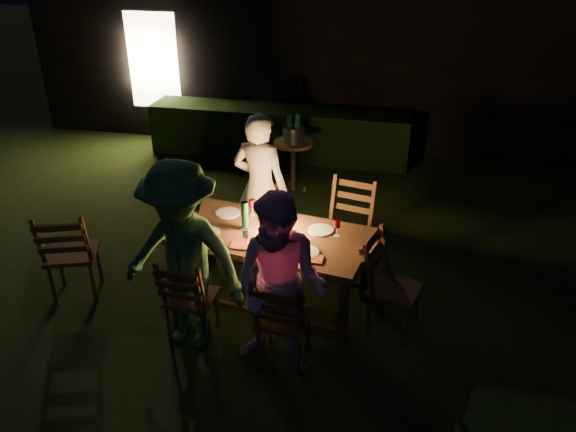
% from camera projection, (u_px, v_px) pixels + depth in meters
% --- Properties ---
extents(garden_envelope, '(40.00, 40.00, 3.20)m').
position_uv_depth(garden_envelope, '(333.00, 34.00, 10.60)').
color(garden_envelope, black).
rests_on(garden_envelope, ground).
extents(dining_table, '(2.04, 1.23, 0.80)m').
position_uv_depth(dining_table, '(269.00, 240.00, 5.41)').
color(dining_table, '#53321B').
rests_on(dining_table, ground).
extents(chair_near_left, '(0.43, 0.46, 0.94)m').
position_uv_depth(chair_near_left, '(192.00, 312.00, 5.12)').
color(chair_near_left, '#53321B').
rests_on(chair_near_left, ground).
extents(chair_near_right, '(0.46, 0.49, 0.97)m').
position_uv_depth(chair_near_right, '(283.00, 334.00, 4.83)').
color(chair_near_right, '#53321B').
rests_on(chair_near_right, ground).
extents(chair_far_left, '(0.48, 0.50, 0.92)m').
position_uv_depth(chair_far_left, '(260.00, 235.00, 6.39)').
color(chair_far_left, '#53321B').
rests_on(chair_far_left, ground).
extents(chair_far_right, '(0.58, 0.61, 1.09)m').
position_uv_depth(chair_far_right, '(345.00, 247.00, 6.05)').
color(chair_far_right, '#53321B').
rests_on(chair_far_right, ground).
extents(chair_end, '(0.59, 0.56, 1.01)m').
position_uv_depth(chair_end, '(392.00, 302.00, 5.21)').
color(chair_end, '#53321B').
rests_on(chair_end, ground).
extents(chair_spare, '(0.62, 0.64, 1.07)m').
position_uv_depth(chair_spare, '(74.00, 268.00, 5.69)').
color(chair_spare, '#53321B').
rests_on(chair_spare, ground).
extents(person_house_side, '(0.67, 0.50, 1.70)m').
position_uv_depth(person_house_side, '(260.00, 188.00, 6.17)').
color(person_house_side, white).
rests_on(person_house_side, ground).
extents(person_opp_right, '(0.88, 0.73, 1.64)m').
position_uv_depth(person_opp_right, '(281.00, 287.00, 4.54)').
color(person_opp_right, '#E39CD2').
rests_on(person_opp_right, ground).
extents(person_opp_left, '(1.24, 0.83, 1.78)m').
position_uv_depth(person_opp_left, '(183.00, 258.00, 4.80)').
color(person_opp_left, '#336638').
rests_on(person_opp_left, ground).
extents(lantern, '(0.16, 0.16, 0.35)m').
position_uv_depth(lantern, '(276.00, 217.00, 5.33)').
color(lantern, white).
rests_on(lantern, dining_table).
extents(plate_far_left, '(0.25, 0.25, 0.01)m').
position_uv_depth(plate_far_left, '(228.00, 213.00, 5.73)').
color(plate_far_left, white).
rests_on(plate_far_left, dining_table).
extents(plate_near_left, '(0.25, 0.25, 0.01)m').
position_uv_depth(plate_near_left, '(207.00, 233.00, 5.37)').
color(plate_near_left, white).
rests_on(plate_near_left, dining_table).
extents(plate_far_right, '(0.25, 0.25, 0.01)m').
position_uv_depth(plate_far_right, '(321.00, 230.00, 5.41)').
color(plate_far_right, white).
rests_on(plate_far_right, dining_table).
extents(plate_near_right, '(0.25, 0.25, 0.01)m').
position_uv_depth(plate_near_right, '(305.00, 252.00, 5.04)').
color(plate_near_right, white).
rests_on(plate_near_right, dining_table).
extents(wineglass_a, '(0.06, 0.06, 0.18)m').
position_uv_depth(wineglass_a, '(252.00, 207.00, 5.66)').
color(wineglass_a, '#59070F').
rests_on(wineglass_a, dining_table).
extents(wineglass_b, '(0.06, 0.06, 0.18)m').
position_uv_depth(wineglass_b, '(196.00, 218.00, 5.46)').
color(wineglass_b, '#59070F').
rests_on(wineglass_b, dining_table).
extents(wineglass_c, '(0.06, 0.06, 0.18)m').
position_uv_depth(wineglass_c, '(287.00, 245.00, 5.01)').
color(wineglass_c, '#59070F').
rests_on(wineglass_c, dining_table).
extents(wineglass_d, '(0.06, 0.06, 0.18)m').
position_uv_depth(wineglass_d, '(337.00, 228.00, 5.28)').
color(wineglass_d, '#59070F').
rests_on(wineglass_d, dining_table).
extents(wineglass_e, '(0.06, 0.06, 0.18)m').
position_uv_depth(wineglass_e, '(246.00, 238.00, 5.12)').
color(wineglass_e, silver).
rests_on(wineglass_e, dining_table).
extents(bottle_table, '(0.07, 0.07, 0.28)m').
position_uv_depth(bottle_table, '(245.00, 216.00, 5.39)').
color(bottle_table, '#0F471E').
rests_on(bottle_table, dining_table).
extents(napkin_left, '(0.18, 0.14, 0.01)m').
position_uv_depth(napkin_left, '(240.00, 245.00, 5.15)').
color(napkin_left, red).
rests_on(napkin_left, dining_table).
extents(napkin_right, '(0.18, 0.14, 0.01)m').
position_uv_depth(napkin_right, '(313.00, 259.00, 4.95)').
color(napkin_right, red).
rests_on(napkin_right, dining_table).
extents(phone, '(0.14, 0.07, 0.01)m').
position_uv_depth(phone, '(197.00, 235.00, 5.32)').
color(phone, black).
rests_on(phone, dining_table).
extents(side_table, '(0.55, 0.55, 0.74)m').
position_uv_depth(side_table, '(293.00, 148.00, 7.83)').
color(side_table, brown).
rests_on(side_table, ground).
extents(ice_bucket, '(0.30, 0.30, 0.22)m').
position_uv_depth(ice_bucket, '(293.00, 134.00, 7.74)').
color(ice_bucket, '#A5A8AD').
rests_on(ice_bucket, side_table).
extents(bottle_bucket_a, '(0.07, 0.07, 0.32)m').
position_uv_depth(bottle_bucket_a, '(289.00, 131.00, 7.69)').
color(bottle_bucket_a, '#0F471E').
rests_on(bottle_bucket_a, side_table).
extents(bottle_bucket_b, '(0.07, 0.07, 0.32)m').
position_uv_depth(bottle_bucket_b, '(298.00, 130.00, 7.74)').
color(bottle_bucket_b, '#0F471E').
rests_on(bottle_bucket_b, side_table).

